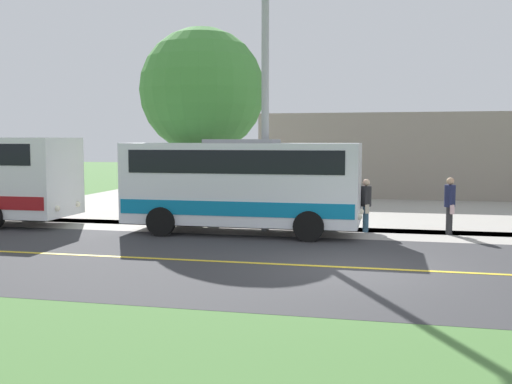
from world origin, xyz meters
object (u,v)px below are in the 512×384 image
(commercial_building, at_px, (470,154))
(pedestrian_with_bags, at_px, (450,204))
(shuttle_bus_front, at_px, (242,182))
(pedestrian_waiting, at_px, (366,203))
(tree_curbside, at_px, (202,91))
(street_light_pole, at_px, (265,82))

(commercial_building, bearing_deg, pedestrian_with_bags, -9.34)
(shuttle_bus_front, xyz_separation_m, pedestrian_waiting, (-1.06, 3.83, -0.72))
(pedestrian_with_bags, bearing_deg, tree_curbside, -101.89)
(pedestrian_waiting, distance_m, commercial_building, 16.70)
(pedestrian_with_bags, height_order, tree_curbside, tree_curbside)
(pedestrian_with_bags, xyz_separation_m, pedestrian_waiting, (0.02, -2.57, -0.05))
(tree_curbside, bearing_deg, pedestrian_waiting, 73.16)
(shuttle_bus_front, relative_size, street_light_pole, 0.85)
(shuttle_bus_front, bearing_deg, commercial_building, 151.97)
(tree_curbside, bearing_deg, street_light_pole, 48.68)
(commercial_building, bearing_deg, tree_curbside, -38.71)
(pedestrian_with_bags, height_order, commercial_building, commercial_building)
(shuttle_bus_front, xyz_separation_m, pedestrian_with_bags, (-1.08, 6.39, -0.66))
(commercial_building, bearing_deg, shuttle_bus_front, -28.03)
(street_light_pole, xyz_separation_m, tree_curbside, (-2.51, -2.86, -0.04))
(shuttle_bus_front, height_order, commercial_building, commercial_building)
(pedestrian_waiting, height_order, street_light_pole, street_light_pole)
(pedestrian_waiting, relative_size, tree_curbside, 0.24)
(tree_curbside, relative_size, commercial_building, 0.32)
(street_light_pole, height_order, commercial_building, street_light_pole)
(pedestrian_with_bags, relative_size, commercial_building, 0.08)
(street_light_pole, height_order, tree_curbside, street_light_pole)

